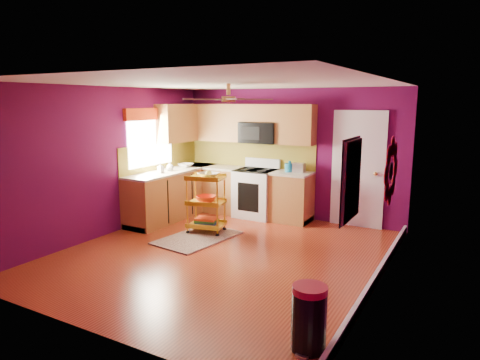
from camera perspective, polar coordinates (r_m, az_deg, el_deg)
The scene contains 18 objects.
ground at distance 6.48m, azimuth -2.36°, elevation -9.87°, with size 5.00×5.00×0.00m, color maroon.
room_envelope at distance 6.10m, azimuth -2.25°, elevation 4.63°, with size 4.54×5.04×2.52m.
lower_cabinets at distance 8.53m, azimuth -3.71°, elevation -1.89°, with size 2.81×2.31×0.94m.
electric_range at distance 8.43m, azimuth 2.15°, elevation -1.68°, with size 0.76×0.66×1.13m.
upper_cabinetry at distance 8.59m, azimuth -1.93°, elevation 7.41°, with size 2.80×2.30×1.26m.
left_window at distance 8.26m, azimuth -11.86°, elevation 6.65°, with size 0.08×1.35×1.08m.
panel_door at distance 7.96m, azimuth 15.46°, elevation 1.19°, with size 0.95×0.11×2.15m.
right_wall_art at distance 5.00m, azimuth 17.68°, elevation 0.70°, with size 0.04×2.74×1.04m.
ceiling_fan at distance 6.25m, azimuth -1.54°, elevation 10.81°, with size 1.01×1.01×0.26m.
shag_rug at distance 7.22m, azimuth -5.66°, elevation -7.67°, with size 0.86×1.41×0.02m, color black.
rolling_cart at distance 7.38m, azimuth -4.49°, elevation -2.80°, with size 0.69×0.56×1.10m.
trash_can at distance 4.12m, azimuth 9.18°, elevation -17.72°, with size 0.39×0.39×0.62m.
teal_kettle at distance 8.13m, azimuth 6.63°, elevation 1.68°, with size 0.18×0.18×0.21m.
toaster at distance 8.08m, azimuth 7.87°, elevation 1.65°, with size 0.22×0.15×0.18m, color beige.
soap_bottle_a at distance 8.04m, azimuth -10.55°, elevation 1.60°, with size 0.09×0.09×0.20m, color #EA3F72.
soap_bottle_b at distance 8.29m, azimuth -9.32°, elevation 1.83°, with size 0.14×0.14×0.18m, color white.
counter_dish at distance 8.76m, azimuth -7.24°, elevation 1.98°, with size 0.29×0.29×0.07m, color white.
counter_cup at distance 8.18m, azimuth -10.47°, elevation 1.37°, with size 0.12×0.12×0.09m, color white.
Camera 1 is at (3.19, -5.18, 2.24)m, focal length 32.00 mm.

